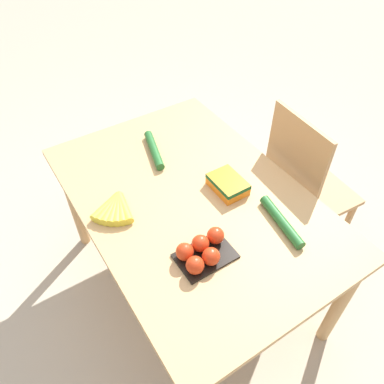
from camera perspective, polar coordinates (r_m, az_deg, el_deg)
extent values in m
plane|color=#B7A88E|center=(2.25, 0.00, -13.66)|extent=(12.00, 12.00, 0.00)
cube|color=tan|center=(1.68, 0.00, -1.08)|extent=(1.38, 0.93, 0.03)
cylinder|color=tan|center=(2.26, -17.57, -1.65)|extent=(0.06, 0.06, 0.69)
cylinder|color=tan|center=(2.48, -0.04, 5.71)|extent=(0.06, 0.06, 0.69)
cylinder|color=tan|center=(1.92, 21.69, -15.37)|extent=(0.06, 0.06, 0.69)
cube|color=tan|center=(2.20, 17.63, 0.13)|extent=(0.45, 0.43, 0.03)
cube|color=tan|center=(1.91, 15.21, 4.00)|extent=(0.39, 0.05, 0.52)
cylinder|color=tan|center=(2.39, 22.26, -5.00)|extent=(0.04, 0.04, 0.43)
cylinder|color=tan|center=(2.53, 16.73, 0.36)|extent=(0.04, 0.04, 0.43)
cylinder|color=tan|center=(2.20, 16.12, -8.48)|extent=(0.04, 0.04, 0.43)
cylinder|color=tan|center=(2.35, 10.56, -2.44)|extent=(0.04, 0.04, 0.43)
sphere|color=brown|center=(1.68, -11.06, -0.51)|extent=(0.04, 0.04, 0.04)
cylinder|color=yellow|center=(1.64, -12.89, -2.25)|extent=(0.11, 0.17, 0.04)
cylinder|color=yellow|center=(1.63, -12.52, -2.41)|extent=(0.13, 0.16, 0.04)
cylinder|color=yellow|center=(1.63, -12.12, -2.52)|extent=(0.14, 0.15, 0.04)
cylinder|color=yellow|center=(1.62, -11.68, -2.58)|extent=(0.15, 0.13, 0.04)
cylinder|color=yellow|center=(1.62, -11.23, -2.58)|extent=(0.16, 0.11, 0.04)
cylinder|color=yellow|center=(1.62, -10.77, -2.53)|extent=(0.17, 0.09, 0.04)
cylinder|color=yellow|center=(1.62, -10.32, -2.43)|extent=(0.17, 0.07, 0.04)
cube|color=black|center=(1.46, 2.05, -9.71)|extent=(0.15, 0.22, 0.01)
sphere|color=red|center=(1.42, -1.12, -9.08)|extent=(0.07, 0.07, 0.07)
sphere|color=red|center=(1.39, 0.47, -11.09)|extent=(0.07, 0.07, 0.07)
sphere|color=red|center=(1.45, 1.29, -7.84)|extent=(0.07, 0.07, 0.07)
sphere|color=red|center=(1.41, 2.92, -9.77)|extent=(0.07, 0.07, 0.07)
sphere|color=red|center=(1.47, 3.61, -6.63)|extent=(0.07, 0.07, 0.07)
cube|color=orange|center=(1.69, 5.47, 1.16)|extent=(0.17, 0.13, 0.06)
cube|color=#145123|center=(1.68, 5.52, 1.63)|extent=(0.17, 0.13, 0.02)
cylinder|color=#236028|center=(1.89, -5.81, 6.41)|extent=(0.28, 0.12, 0.04)
cylinder|color=#236028|center=(1.59, 13.48, -4.36)|extent=(0.28, 0.09, 0.04)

